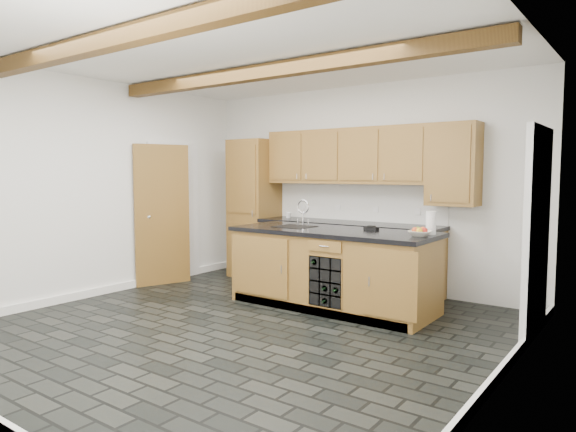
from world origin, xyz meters
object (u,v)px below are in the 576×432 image
Objects in this scene: kitchen_scale at (371,228)px; paper_towel at (431,223)px; fruit_bowl at (420,233)px; island at (332,269)px.

paper_towel reaches higher than kitchen_scale.
fruit_bowl is at bearing -18.19° from kitchen_scale.
island is 0.67m from kitchen_scale.
paper_towel reaches higher than island.
island is at bearing -169.33° from paper_towel.
paper_towel is at bearing 77.93° from fruit_bowl.
paper_towel is (0.73, -0.03, 0.10)m from kitchen_scale.
kitchen_scale is at bearing 161.15° from fruit_bowl.
island is 1.18m from fruit_bowl.
fruit_bowl reaches higher than kitchen_scale.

